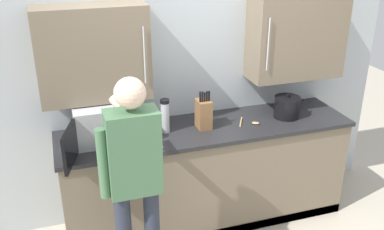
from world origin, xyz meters
The scene contains 8 objects.
back_wall_tiled centered at (0.00, 1.04, 1.46)m, with size 3.70×0.44×2.79m.
counter_unit centered at (0.00, 0.73, 0.47)m, with size 2.53×0.65×0.94m.
microwave_oven centered at (-0.87, 0.76, 1.09)m, with size 0.59×0.72×0.30m.
knife_block centered at (-0.03, 0.73, 1.07)m, with size 0.11×0.15×0.34m.
stock_pot centered at (0.74, 0.71, 1.04)m, with size 0.33×0.23×0.22m.
wooden_spoon centered at (0.37, 0.68, 0.95)m, with size 0.20×0.18×0.02m.
thermos_flask centered at (-0.36, 0.75, 1.09)m, with size 0.08×0.08×0.29m.
person_figure centered at (-0.76, 0.06, 1.01)m, with size 0.44×0.54×1.69m.
Camera 1 is at (-1.16, -2.43, 2.53)m, focal length 40.78 mm.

